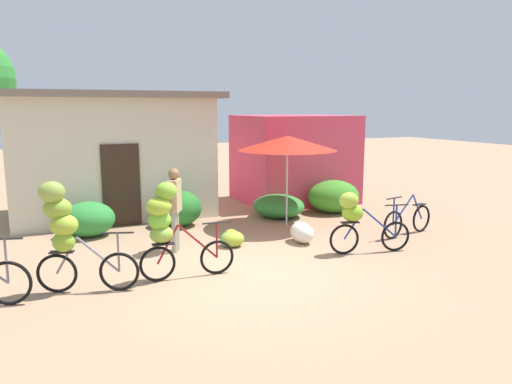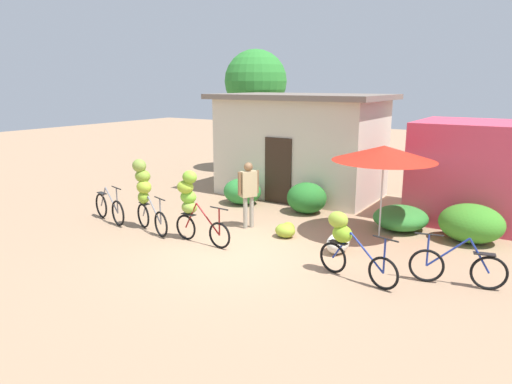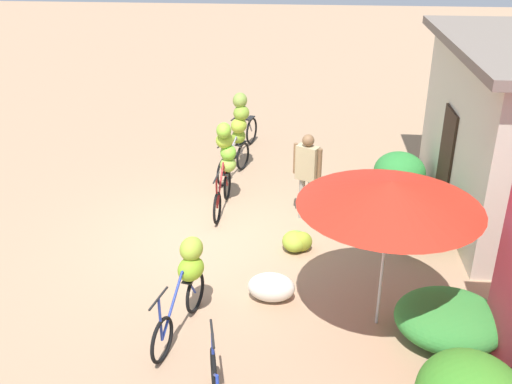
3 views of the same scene
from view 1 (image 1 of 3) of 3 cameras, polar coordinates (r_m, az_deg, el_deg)
name	(u,v)px [view 1 (image 1 of 3)]	position (r m, az deg, el deg)	size (l,w,h in m)	color
ground_plane	(246,270)	(8.76, -1.21, -9.11)	(60.00, 60.00, 0.00)	#A17F60
building_low	(112,154)	(13.48, -16.61, 4.35)	(5.45, 3.39, 3.25)	beige
shop_pink	(294,158)	(14.98, 4.46, 3.96)	(3.20, 2.80, 2.62)	#D13F59
hedge_bush_front_left	(88,219)	(11.48, -19.15, -3.04)	(1.17, 1.06, 0.78)	#2D8436
hedge_bush_front_right	(178,208)	(11.94, -9.11, -1.91)	(1.13, 1.07, 0.87)	#267028
hedge_bush_mid	(278,206)	(12.80, 2.66, -1.65)	(1.34, 1.46, 0.59)	#328234
hedge_bush_by_door	(334,196)	(13.48, 9.11, -0.51)	(1.44, 1.23, 0.89)	#3D8927
market_umbrella	(287,143)	(11.65, 3.71, 5.78)	(2.38, 2.38, 2.20)	beige
bicycle_near_pile	(65,228)	(7.97, -21.52, -3.92)	(1.51, 0.60, 1.77)	black
bicycle_center_loaded	(167,224)	(8.12, -10.39, -3.72)	(1.63, 0.43, 1.67)	black
bicycle_by_shop	(357,217)	(9.71, 11.83, -2.87)	(1.67, 0.56, 1.24)	black
bicycle_rightmost	(408,220)	(11.46, 17.41, -3.19)	(1.64, 0.43, 0.93)	black
banana_pile_on_ground	(231,239)	(10.12, -2.91, -5.51)	(0.58, 0.59, 0.35)	#779E40
produce_sack	(302,233)	(10.43, 5.42, -4.78)	(0.70, 0.44, 0.44)	silver
person_vendor	(175,201)	(9.72, -9.56, -1.04)	(0.37, 0.52, 1.68)	gray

